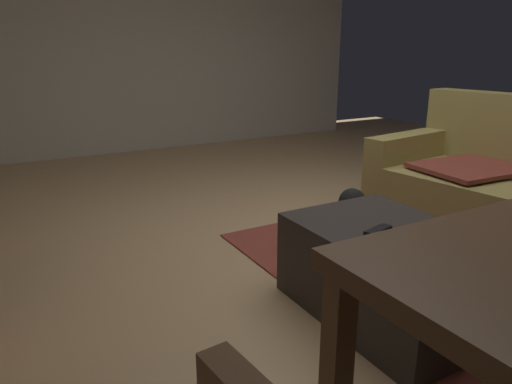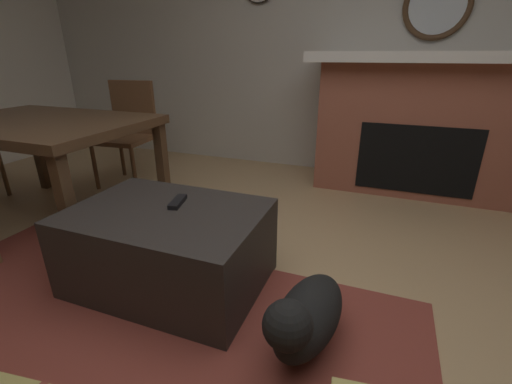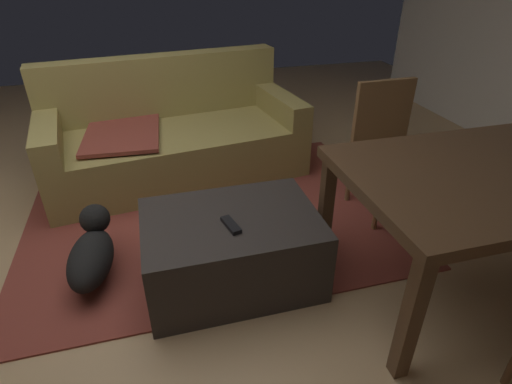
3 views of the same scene
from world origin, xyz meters
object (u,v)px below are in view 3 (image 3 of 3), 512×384
at_px(dining_chair_north, 387,141).
at_px(ottoman_coffee_table, 232,249).
at_px(tv_remote, 231,225).
at_px(potted_plant, 386,124).
at_px(dining_table, 486,184).
at_px(couch, 173,137).
at_px(small_dog, 92,252).

bearing_deg(dining_chair_north, ottoman_coffee_table, -157.57).
height_order(tv_remote, dining_chair_north, dining_chair_north).
relative_size(dining_chair_north, potted_plant, 1.69).
bearing_deg(tv_remote, dining_table, -26.30).
bearing_deg(dining_chair_north, couch, 145.52).
bearing_deg(dining_chair_north, small_dog, -171.63).
bearing_deg(ottoman_coffee_table, potted_plant, 36.88).
height_order(dining_chair_north, potted_plant, dining_chair_north).
distance_m(couch, dining_chair_north, 1.74).
bearing_deg(potted_plant, dining_chair_north, -122.05).
distance_m(dining_chair_north, potted_plant, 0.96).
relative_size(couch, dining_table, 1.51).
relative_size(tv_remote, dining_chair_north, 0.17).
bearing_deg(small_dog, couch, 65.00).
distance_m(couch, tv_remote, 1.59).
bearing_deg(potted_plant, tv_remote, -141.62).
bearing_deg(potted_plant, dining_table, -106.36).
height_order(dining_table, potted_plant, dining_table).
height_order(couch, potted_plant, couch).
relative_size(dining_chair_north, small_dog, 1.62).
xyz_separation_m(tv_remote, dining_table, (1.27, -0.29, 0.22)).
xyz_separation_m(ottoman_coffee_table, tv_remote, (-0.02, -0.09, 0.23)).
distance_m(tv_remote, dining_table, 1.32).
height_order(ottoman_coffee_table, tv_remote, tv_remote).
distance_m(ottoman_coffee_table, small_dog, 0.81).
distance_m(ottoman_coffee_table, dining_table, 1.38).
height_order(couch, ottoman_coffee_table, couch).
bearing_deg(dining_table, couch, 127.38).
bearing_deg(ottoman_coffee_table, couch, 96.86).
relative_size(couch, potted_plant, 3.93).
bearing_deg(couch, dining_table, -52.62).
xyz_separation_m(dining_table, potted_plant, (0.49, 1.69, -0.35)).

